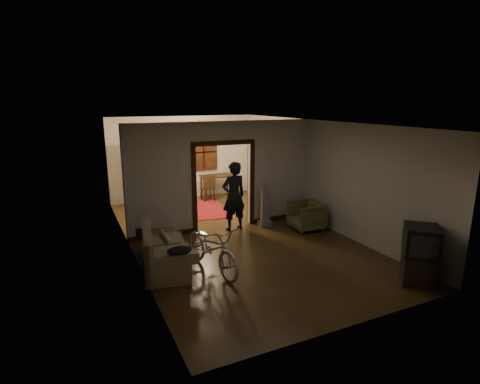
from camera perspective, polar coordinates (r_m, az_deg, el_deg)
floor at (r=9.43m, az=-0.77°, el=-6.70°), size 5.00×8.50×0.01m
ceiling at (r=8.85m, az=-0.83°, el=10.54°), size 5.00×8.50×0.01m
wall_back at (r=12.97m, az=-8.55°, el=5.21°), size 5.00×0.02×2.80m
wall_left at (r=8.36m, az=-16.64°, el=0.05°), size 0.02×8.50×2.80m
wall_right at (r=10.30m, az=12.01°, el=2.84°), size 0.02×8.50×2.80m
partition_wall at (r=9.71m, az=-2.62°, el=2.48°), size 5.00×0.14×2.80m
door_casing at (r=9.78m, az=-2.60°, el=0.76°), size 1.74×0.20×2.32m
far_window at (r=13.13m, az=-5.58°, el=6.06°), size 0.98×0.06×1.28m
chandelier at (r=11.20m, az=-6.13°, el=8.84°), size 0.24×0.24×0.24m
light_switch at (r=10.12m, az=3.06°, el=2.07°), size 0.08×0.01×0.12m
sofa at (r=7.79m, az=-11.38°, el=-8.15°), size 1.15×1.98×0.86m
rolled_paper at (r=8.04m, az=-11.24°, el=-6.64°), size 0.09×0.73×0.09m
jacket at (r=6.88m, az=-9.23°, el=-8.79°), size 0.45×0.34×0.13m
bicycle at (r=7.46m, az=-4.31°, el=-8.41°), size 0.97×1.94×0.97m
armchair at (r=9.94m, az=10.04°, el=-3.61°), size 0.86×0.83×0.73m
tv_stand at (r=7.79m, az=25.47°, el=-10.55°), size 0.80×0.80×0.54m
crt_tv at (r=7.59m, az=25.90°, el=-6.72°), size 0.85×0.86×0.55m
vacuum at (r=10.06m, az=3.85°, el=-2.20°), size 0.38×0.33×1.07m
person at (r=9.62m, az=-0.96°, el=-0.67°), size 0.69×0.49×1.80m
oriental_rug at (r=11.71m, az=-6.76°, el=-2.65°), size 2.09×2.53×0.02m
locker at (r=12.51m, az=-13.99°, el=2.79°), size 1.06×0.67×2.01m
globe at (r=12.37m, az=-14.24°, el=7.05°), size 0.30×0.30×0.30m
desk at (r=12.88m, az=-3.52°, el=0.76°), size 1.20×0.85×0.81m
desk_chair at (r=12.61m, az=-5.00°, el=0.68°), size 0.47×0.47×0.91m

